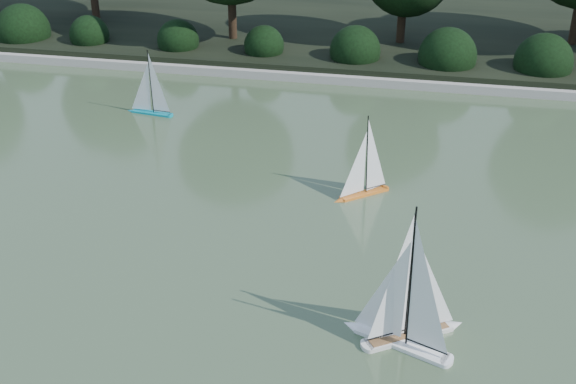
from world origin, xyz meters
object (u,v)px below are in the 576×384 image
(sailboat_white_b, at_px, (418,315))
(sailboat_orange, at_px, (360,183))
(sailboat_white_a, at_px, (395,321))
(sailboat_teal, at_px, (148,103))

(sailboat_white_b, relative_size, sailboat_orange, 1.31)
(sailboat_white_b, bearing_deg, sailboat_white_a, -144.38)
(sailboat_white_a, distance_m, sailboat_white_b, 0.29)
(sailboat_white_a, xyz_separation_m, sailboat_teal, (-5.17, 5.87, -0.07))
(sailboat_white_a, relative_size, sailboat_teal, 1.31)
(sailboat_orange, bearing_deg, sailboat_teal, 149.87)
(sailboat_orange, relative_size, sailboat_teal, 0.98)
(sailboat_white_b, distance_m, sailboat_teal, 7.86)
(sailboat_white_a, bearing_deg, sailboat_orange, 103.05)
(sailboat_white_a, relative_size, sailboat_orange, 1.34)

